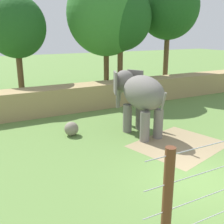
# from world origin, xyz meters

# --- Properties ---
(ground_plane) EXTENTS (120.00, 120.00, 0.00)m
(ground_plane) POSITION_xyz_m (0.00, 0.00, 0.00)
(ground_plane) COLOR #5B7F3D
(dirt_patch) EXTENTS (4.81, 4.31, 0.01)m
(dirt_patch) POSITION_xyz_m (1.49, 2.89, 0.00)
(dirt_patch) COLOR #937F5B
(dirt_patch) RESTS_ON ground
(embankment_wall) EXTENTS (36.00, 1.80, 1.69)m
(embankment_wall) POSITION_xyz_m (0.00, 11.08, 0.85)
(embankment_wall) COLOR tan
(embankment_wall) RESTS_ON ground
(elephant) EXTENTS (1.81, 4.30, 3.18)m
(elephant) POSITION_xyz_m (0.69, 5.20, 2.11)
(elephant) COLOR slate
(elephant) RESTS_ON ground
(enrichment_ball) EXTENTS (0.73, 0.73, 0.73)m
(enrichment_ball) POSITION_xyz_m (-2.61, 6.49, 0.37)
(enrichment_ball) COLOR gray
(enrichment_ball) RESTS_ON ground
(tree_far_left) EXTENTS (3.86, 3.86, 8.29)m
(tree_far_left) POSITION_xyz_m (-2.98, 18.17, 6.21)
(tree_far_left) COLOR brown
(tree_far_left) RESTS_ON ground
(tree_left_of_centre) EXTENTS (4.85, 4.85, 8.77)m
(tree_left_of_centre) POSITION_xyz_m (4.18, 13.36, 6.19)
(tree_left_of_centre) COLOR brown
(tree_left_of_centre) RESTS_ON ground
(tree_behind_wall) EXTENTS (4.32, 4.32, 7.81)m
(tree_behind_wall) POSITION_xyz_m (-3.41, 15.38, 5.52)
(tree_behind_wall) COLOR brown
(tree_behind_wall) RESTS_ON ground
(tree_right_of_centre) EXTENTS (5.08, 5.08, 9.84)m
(tree_right_of_centre) POSITION_xyz_m (8.71, 13.14, 7.14)
(tree_right_of_centre) COLOR brown
(tree_right_of_centre) RESTS_ON ground
(tree_far_right) EXTENTS (6.28, 6.28, 9.85)m
(tree_far_right) POSITION_xyz_m (3.39, 14.31, 6.54)
(tree_far_right) COLOR brown
(tree_far_right) RESTS_ON ground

